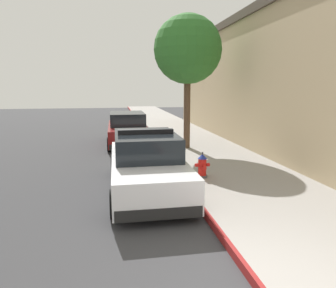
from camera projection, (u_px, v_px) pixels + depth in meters
ground_plane at (62, 157)px, 13.13m from camera, size 34.80×60.00×0.20m
sidewalk_pavement at (199, 148)px, 14.11m from camera, size 3.68×60.00×0.16m
curb_painted_edge at (158, 149)px, 13.79m from camera, size 0.08×60.00×0.16m
storefront_building at (326, 82)px, 13.98m from camera, size 7.96×24.42×6.06m
police_cruiser at (146, 164)px, 8.41m from camera, size 1.94×4.84×1.68m
parked_car_silver_ahead at (128, 129)px, 15.34m from camera, size 1.94×4.84×1.56m
fire_hydrant at (202, 166)px, 9.15m from camera, size 0.44×0.40×0.76m
street_tree at (188, 50)px, 13.01m from camera, size 2.87×2.87×5.62m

